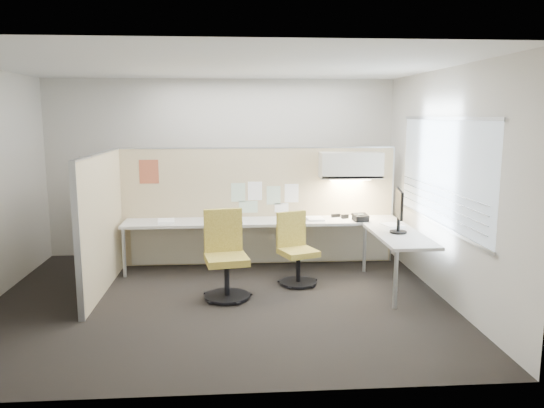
{
  "coord_description": "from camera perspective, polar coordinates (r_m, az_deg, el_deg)",
  "views": [
    {
      "loc": [
        0.18,
        -6.26,
        2.24
      ],
      "look_at": [
        0.7,
        0.8,
        1.05
      ],
      "focal_mm": 35.0,
      "sensor_mm": 36.0,
      "label": 1
    }
  ],
  "objects": [
    {
      "name": "paper_stack_3",
      "position": [
        7.76,
        4.64,
        -1.58
      ],
      "size": [
        0.25,
        0.32,
        0.03
      ],
      "primitive_type": "cube",
      "rotation": [
        0.0,
        0.0,
        0.09
      ],
      "color": "white",
      "rests_on": "desk"
    },
    {
      "name": "paper_stack_0",
      "position": [
        7.69,
        -11.32,
        -1.82
      ],
      "size": [
        0.26,
        0.32,
        0.03
      ],
      "primitive_type": "cube",
      "rotation": [
        0.0,
        0.0,
        0.11
      ],
      "color": "white",
      "rests_on": "desk"
    },
    {
      "name": "wall_front",
      "position": [
        4.1,
        -6.63,
        -2.35
      ],
      "size": [
        5.5,
        0.02,
        2.8
      ],
      "primitive_type": "cube",
      "color": "beige",
      "rests_on": "ground"
    },
    {
      "name": "paper_stack_2",
      "position": [
        7.73,
        2.31,
        -1.66
      ],
      "size": [
        0.28,
        0.33,
        0.01
      ],
      "primitive_type": "cube",
      "rotation": [
        0.0,
        0.0,
        -0.16
      ],
      "color": "white",
      "rests_on": "desk"
    },
    {
      "name": "desk",
      "position": [
        7.6,
        1.56,
        -2.89
      ],
      "size": [
        4.0,
        2.07,
        0.73
      ],
      "color": "beige",
      "rests_on": "floor"
    },
    {
      "name": "ceiling",
      "position": [
        6.28,
        -6.03,
        14.67
      ],
      "size": [
        5.5,
        4.5,
        0.01
      ],
      "primitive_type": "cube",
      "color": "white",
      "rests_on": "wall_back"
    },
    {
      "name": "coat_hook",
      "position": [
        6.48,
        -19.96,
        1.72
      ],
      "size": [
        0.18,
        0.44,
        1.32
      ],
      "color": "silver",
      "rests_on": "partition_left"
    },
    {
      "name": "partition_back",
      "position": [
        7.98,
        -1.49,
        -0.28
      ],
      "size": [
        4.1,
        0.06,
        1.75
      ],
      "primitive_type": "cube",
      "color": "beige",
      "rests_on": "floor"
    },
    {
      "name": "task_light_strip",
      "position": [
        7.89,
        8.42,
        2.62
      ],
      "size": [
        0.6,
        0.06,
        0.02
      ],
      "primitive_type": "cube",
      "color": "#FFEABF",
      "rests_on": "overhead_bin"
    },
    {
      "name": "tape_dispenser",
      "position": [
        7.89,
        7.85,
        -1.33
      ],
      "size": [
        0.12,
        0.09,
        0.06
      ],
      "primitive_type": "cube",
      "rotation": [
        0.0,
        0.0,
        0.4
      ],
      "color": "black",
      "rests_on": "desk"
    },
    {
      "name": "poster",
      "position": [
        7.96,
        -13.1,
        3.4
      ],
      "size": [
        0.28,
        0.0,
        0.35
      ],
      "primitive_type": "cube",
      "color": "#FD5320",
      "rests_on": "partition_back"
    },
    {
      "name": "paper_stack_4",
      "position": [
        7.49,
        12.83,
        -2.23
      ],
      "size": [
        0.3,
        0.35,
        0.02
      ],
      "primitive_type": "cube",
      "rotation": [
        0.0,
        0.0,
        0.27
      ],
      "color": "white",
      "rests_on": "desk"
    },
    {
      "name": "chair_right",
      "position": [
        7.12,
        2.59,
        -5.09
      ],
      "size": [
        0.57,
        0.58,
        0.94
      ],
      "rotation": [
        0.0,
        0.0,
        0.37
      ],
      "color": "black",
      "rests_on": "floor"
    },
    {
      "name": "overhead_bin",
      "position": [
        7.87,
        8.45,
        4.14
      ],
      "size": [
        0.9,
        0.36,
        0.38
      ],
      "primitive_type": "cube",
      "color": "beige",
      "rests_on": "partition_back"
    },
    {
      "name": "stapler",
      "position": [
        7.97,
        6.87,
        -1.24
      ],
      "size": [
        0.15,
        0.08,
        0.05
      ],
      "primitive_type": "cube",
      "rotation": [
        0.0,
        0.0,
        0.27
      ],
      "color": "black",
      "rests_on": "desk"
    },
    {
      "name": "paper_stack_1",
      "position": [
        7.55,
        -4.17,
        -1.85
      ],
      "size": [
        0.27,
        0.33,
        0.04
      ],
      "primitive_type": "cube",
      "rotation": [
        0.0,
        0.0,
        0.14
      ],
      "color": "white",
      "rests_on": "desk"
    },
    {
      "name": "window_pane",
      "position": [
        6.79,
        17.86,
        3.27
      ],
      "size": [
        0.01,
        2.8,
        1.3
      ],
      "primitive_type": "cube",
      "color": "#93A2AB",
      "rests_on": "wall_right"
    },
    {
      "name": "pinned_papers",
      "position": [
        7.93,
        -0.91,
        0.81
      ],
      "size": [
        1.01,
        0.0,
        0.47
      ],
      "color": "#8CBF8C",
      "rests_on": "partition_back"
    },
    {
      "name": "phone",
      "position": [
        7.72,
        9.46,
        -1.45
      ],
      "size": [
        0.23,
        0.22,
        0.12
      ],
      "rotation": [
        0.0,
        0.0,
        0.14
      ],
      "color": "black",
      "rests_on": "desk"
    },
    {
      "name": "floor",
      "position": [
        6.65,
        -5.6,
        -10.22
      ],
      "size": [
        5.5,
        4.5,
        0.01
      ],
      "primitive_type": "cube",
      "color": "black",
      "rests_on": "ground"
    },
    {
      "name": "monitor",
      "position": [
        6.99,
        13.51,
        -0.48
      ],
      "size": [
        0.22,
        0.53,
        0.56
      ],
      "rotation": [
        0.0,
        0.0,
        1.39
      ],
      "color": "black",
      "rests_on": "desk"
    },
    {
      "name": "chair_left",
      "position": [
        6.59,
        -5.02,
        -5.78
      ],
      "size": [
        0.58,
        0.6,
        1.07
      ],
      "rotation": [
        0.0,
        0.0,
        0.17
      ],
      "color": "black",
      "rests_on": "floor"
    },
    {
      "name": "wall_right",
      "position": [
        6.82,
        17.99,
        2.01
      ],
      "size": [
        0.02,
        4.5,
        2.8
      ],
      "primitive_type": "cube",
      "color": "beige",
      "rests_on": "ground"
    },
    {
      "name": "wall_back",
      "position": [
        8.55,
        -5.41,
        3.88
      ],
      "size": [
        5.5,
        0.02,
        2.8
      ],
      "primitive_type": "cube",
      "color": "beige",
      "rests_on": "ground"
    },
    {
      "name": "partition_left",
      "position": [
        7.09,
        -17.83,
        -2.0
      ],
      "size": [
        0.06,
        2.2,
        1.75
      ],
      "primitive_type": "cube",
      "color": "beige",
      "rests_on": "floor"
    }
  ]
}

